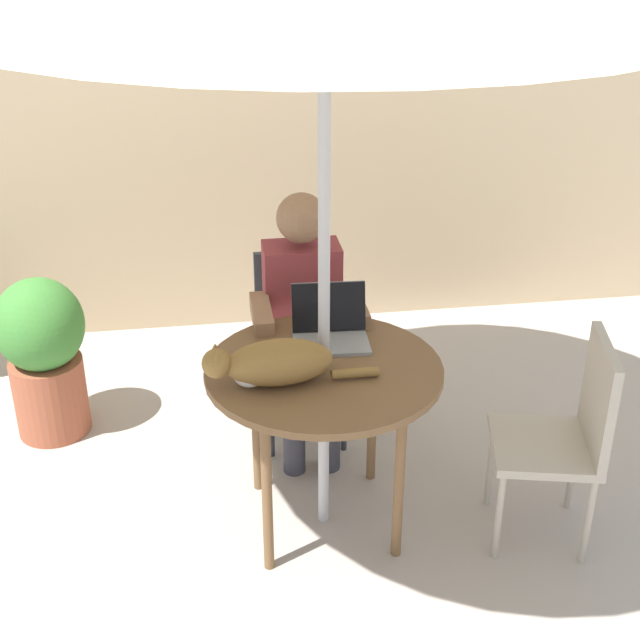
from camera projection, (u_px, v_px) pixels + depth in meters
ground_plane at (323, 518)px, 3.64m from camera, size 14.00×14.00×0.00m
fence_back at (273, 172)px, 4.93m from camera, size 5.49×0.08×1.85m
patio_table at (324, 382)px, 3.34m from camera, size 0.92×0.92×0.74m
chair_occupied at (300, 331)px, 4.06m from camera, size 0.40×0.40×0.88m
chair_empty at (569, 428)px, 3.34m from camera, size 0.48×0.48×0.88m
person_seated at (304, 313)px, 3.85m from camera, size 0.48×0.48×1.22m
laptop at (330, 324)px, 3.49m from camera, size 0.31×0.27×0.21m
cat at (272, 363)px, 3.16m from camera, size 0.65×0.21×0.17m
potted_plant_by_chair at (44, 352)px, 4.05m from camera, size 0.41×0.41×0.80m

